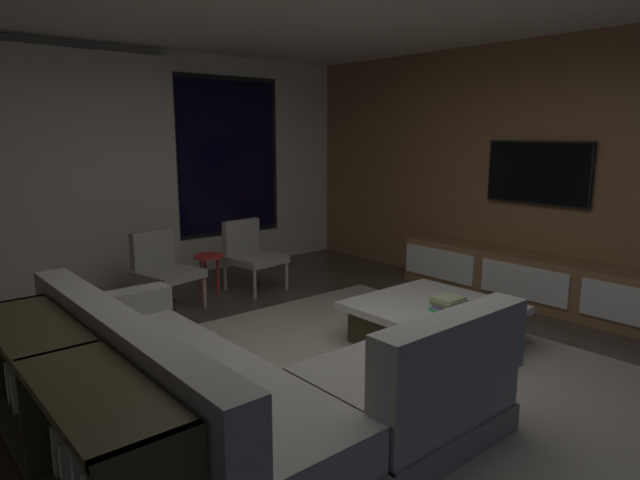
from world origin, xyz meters
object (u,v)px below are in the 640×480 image
object	(u,v)px
accent_chair_near_window	(250,251)
console_table_behind_couch	(64,414)
book_stack_on_coffee_table	(449,304)
mounted_tv	(537,173)
side_stool	(209,263)
coffee_table	(433,324)
media_console	(539,283)
sectional_couch	(240,391)
accent_chair_by_curtain	(163,266)

from	to	relation	value
accent_chair_near_window	console_table_behind_couch	bearing A→B (deg)	-137.46
book_stack_on_coffee_table	mounted_tv	xyz separation A→B (m)	(1.89, 0.36, 0.93)
side_stool	accent_chair_near_window	bearing A→B (deg)	-5.20
coffee_table	side_stool	world-z (taller)	side_stool
coffee_table	book_stack_on_coffee_table	size ratio (longest dim) A/B	4.29
book_stack_on_coffee_table	media_console	distance (m)	1.73
accent_chair_near_window	side_stool	bearing A→B (deg)	174.80
coffee_table	side_stool	bearing A→B (deg)	105.95
coffee_table	sectional_couch	bearing A→B (deg)	-174.86
sectional_couch	media_console	distance (m)	3.65
sectional_couch	side_stool	bearing A→B (deg)	64.28
side_stool	book_stack_on_coffee_table	bearing A→B (deg)	-76.11
coffee_table	mounted_tv	xyz separation A→B (m)	(1.84, 0.16, 1.16)
sectional_couch	mounted_tv	xyz separation A→B (m)	(3.83, 0.34, 1.06)
accent_chair_by_curtain	accent_chair_near_window	bearing A→B (deg)	0.01
media_console	accent_chair_by_curtain	bearing A→B (deg)	139.80
book_stack_on_coffee_table	media_console	bearing A→B (deg)	5.26
media_console	console_table_behind_couch	distance (m)	4.57
book_stack_on_coffee_table	sectional_couch	bearing A→B (deg)	179.63
coffee_table	side_stool	xyz separation A→B (m)	(-0.71, 2.48, 0.19)
accent_chair_by_curtain	console_table_behind_couch	distance (m)	2.98
accent_chair_near_window	media_console	world-z (taller)	accent_chair_near_window
book_stack_on_coffee_table	accent_chair_by_curtain	distance (m)	2.88
side_stool	mounted_tv	xyz separation A→B (m)	(2.55, -2.31, 0.98)
mounted_tv	side_stool	bearing A→B (deg)	137.83
book_stack_on_coffee_table	side_stool	world-z (taller)	book_stack_on_coffee_table
media_console	console_table_behind_couch	size ratio (longest dim) A/B	1.48
book_stack_on_coffee_table	console_table_behind_couch	xyz separation A→B (m)	(-2.85, 0.14, -0.01)
coffee_table	accent_chair_by_curtain	world-z (taller)	accent_chair_by_curtain
coffee_table	console_table_behind_couch	distance (m)	2.91
coffee_table	accent_chair_near_window	xyz separation A→B (m)	(-0.20, 2.43, 0.25)
console_table_behind_couch	side_stool	bearing A→B (deg)	49.02
accent_chair_near_window	mounted_tv	xyz separation A→B (m)	(2.04, -2.26, 0.92)
console_table_behind_couch	coffee_table	bearing A→B (deg)	0.94
sectional_couch	accent_chair_near_window	distance (m)	3.16
mounted_tv	console_table_behind_couch	world-z (taller)	mounted_tv
coffee_table	mounted_tv	distance (m)	2.19
coffee_table	accent_chair_by_curtain	bearing A→B (deg)	117.26
sectional_couch	mounted_tv	size ratio (longest dim) A/B	2.24
sectional_couch	coffee_table	xyz separation A→B (m)	(1.99, 0.18, -0.10)
sectional_couch	side_stool	distance (m)	2.95
sectional_couch	book_stack_on_coffee_table	distance (m)	1.94
accent_chair_by_curtain	mounted_tv	xyz separation A→B (m)	(3.10, -2.26, 0.92)
accent_chair_near_window	media_console	distance (m)	3.09
accent_chair_near_window	media_console	xyz separation A→B (m)	(1.86, -2.46, -0.18)
accent_chair_near_window	mounted_tv	distance (m)	3.19
coffee_table	accent_chair_by_curtain	xyz separation A→B (m)	(-1.25, 2.43, 0.25)
accent_chair_near_window	side_stool	size ratio (longest dim) A/B	1.70
book_stack_on_coffee_table	accent_chair_near_window	world-z (taller)	accent_chair_near_window
sectional_couch	side_stool	size ratio (longest dim) A/B	5.43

